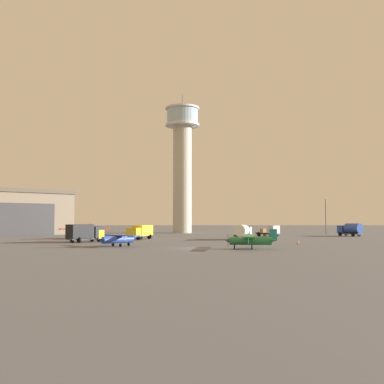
# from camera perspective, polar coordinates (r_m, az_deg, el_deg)

# --- Properties ---
(ground_plane) EXTENTS (400.00, 400.00, 0.00)m
(ground_plane) POSITION_cam_1_polar(r_m,az_deg,el_deg) (61.92, 0.17, -7.37)
(ground_plane) COLOR #545456
(control_tower) EXTENTS (9.93, 9.93, 40.59)m
(control_tower) POSITION_cam_1_polar(r_m,az_deg,el_deg) (127.53, -1.27, 4.50)
(control_tower) COLOR #B2AD9E
(control_tower) RESTS_ON ground_plane
(hangar) EXTENTS (34.71, 34.57, 11.57)m
(hangar) POSITION_cam_1_polar(r_m,az_deg,el_deg) (125.60, -22.53, -2.46)
(hangar) COLOR #7A6B56
(hangar) RESTS_ON ground_plane
(airplane_blue) EXTENTS (6.93, 7.02, 2.55)m
(airplane_blue) POSITION_cam_1_polar(r_m,az_deg,el_deg) (66.59, -9.73, -6.02)
(airplane_blue) COLOR #2847A8
(airplane_blue) RESTS_ON ground_plane
(airplane_red) EXTENTS (9.83, 7.93, 3.13)m
(airplane_red) POSITION_cam_1_polar(r_m,az_deg,el_deg) (93.74, -13.73, -5.04)
(airplane_red) COLOR red
(airplane_red) RESTS_ON ground_plane
(airplane_green) EXTENTS (7.32, 9.35, 2.75)m
(airplane_green) POSITION_cam_1_polar(r_m,az_deg,el_deg) (61.23, 7.72, -6.18)
(airplane_green) COLOR #287A42
(airplane_green) RESTS_ON ground_plane
(truck_flatbed_silver) EXTENTS (5.19, 6.02, 2.58)m
(truck_flatbed_silver) POSITION_cam_1_polar(r_m,az_deg,el_deg) (102.82, 10.18, -5.06)
(truck_flatbed_silver) COLOR #38383D
(truck_flatbed_silver) RESTS_ON ground_plane
(truck_fuel_tanker_white) EXTENTS (4.40, 6.70, 2.96)m
(truck_fuel_tanker_white) POSITION_cam_1_polar(r_m,az_deg,el_deg) (87.33, 6.65, -5.12)
(truck_fuel_tanker_white) COLOR #38383D
(truck_fuel_tanker_white) RESTS_ON ground_plane
(truck_box_black) EXTENTS (6.04, 6.42, 3.16)m
(truck_box_black) POSITION_cam_1_polar(r_m,az_deg,el_deg) (79.63, -13.87, -5.13)
(truck_box_black) COLOR #38383D
(truck_box_black) RESTS_ON ground_plane
(truck_fuel_tanker_blue) EXTENTS (4.90, 6.00, 3.04)m
(truck_fuel_tanker_blue) POSITION_cam_1_polar(r_m,az_deg,el_deg) (109.78, 19.98, -4.58)
(truck_fuel_tanker_blue) COLOR #38383D
(truck_fuel_tanker_blue) RESTS_ON ground_plane
(truck_box_yellow) EXTENTS (4.88, 7.41, 2.80)m
(truck_box_yellow) POSITION_cam_1_polar(r_m,az_deg,el_deg) (88.77, -6.75, -5.14)
(truck_box_yellow) COLOR #38383D
(truck_box_yellow) RESTS_ON ground_plane
(light_post_west) EXTENTS (0.44, 0.44, 9.64)m
(light_post_west) POSITION_cam_1_polar(r_m,az_deg,el_deg) (118.83, 17.05, -2.60)
(light_post_west) COLOR #38383D
(light_post_west) RESTS_ON ground_plane
(traffic_cone_near_left) EXTENTS (0.36, 0.36, 0.66)m
(traffic_cone_near_left) POSITION_cam_1_polar(r_m,az_deg,el_deg) (74.13, 13.71, -6.37)
(traffic_cone_near_left) COLOR black
(traffic_cone_near_left) RESTS_ON ground_plane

